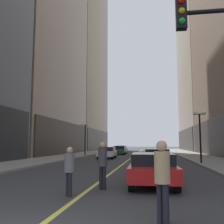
{
  "coord_description": "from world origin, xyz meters",
  "views": [
    {
      "loc": [
        2.32,
        -4.25,
        1.73
      ],
      "look_at": [
        -3.16,
        32.76,
        6.26
      ],
      "focal_mm": 41.63,
      "sensor_mm": 36.0,
      "label": 1
    }
  ],
  "objects_px": {
    "pedestrian_with_orange_bag": "(103,162)",
    "street_lamp_left_far": "(85,132)",
    "car_silver": "(158,157)",
    "car_red": "(153,168)",
    "car_white": "(107,152)",
    "pedestrian_in_grey_suit": "(69,168)",
    "pedestrian_in_tan_trench": "(162,175)",
    "street_lamp_right_mid": "(200,125)",
    "car_green": "(120,150)",
    "car_grey": "(121,149)"
  },
  "relations": [
    {
      "from": "car_white",
      "to": "street_lamp_right_mid",
      "type": "height_order",
      "value": "street_lamp_right_mid"
    },
    {
      "from": "pedestrian_with_orange_bag",
      "to": "pedestrian_in_tan_trench",
      "type": "height_order",
      "value": "pedestrian_in_tan_trench"
    },
    {
      "from": "street_lamp_right_mid",
      "to": "car_white",
      "type": "bearing_deg",
      "value": 141.25
    },
    {
      "from": "pedestrian_in_tan_trench",
      "to": "car_silver",
      "type": "bearing_deg",
      "value": 88.88
    },
    {
      "from": "car_green",
      "to": "pedestrian_in_tan_trench",
      "type": "height_order",
      "value": "pedestrian_in_tan_trench"
    },
    {
      "from": "street_lamp_left_far",
      "to": "street_lamp_right_mid",
      "type": "distance_m",
      "value": 17.4
    },
    {
      "from": "car_green",
      "to": "car_red",
      "type": "bearing_deg",
      "value": -80.6
    },
    {
      "from": "car_red",
      "to": "street_lamp_right_mid",
      "type": "height_order",
      "value": "street_lamp_right_mid"
    },
    {
      "from": "car_white",
      "to": "pedestrian_in_tan_trench",
      "type": "height_order",
      "value": "pedestrian_in_tan_trench"
    },
    {
      "from": "street_lamp_left_far",
      "to": "pedestrian_in_tan_trench",
      "type": "bearing_deg",
      "value": -72.47
    },
    {
      "from": "car_green",
      "to": "pedestrian_with_orange_bag",
      "type": "height_order",
      "value": "pedestrian_with_orange_bag"
    },
    {
      "from": "pedestrian_in_tan_trench",
      "to": "street_lamp_left_far",
      "type": "height_order",
      "value": "street_lamp_left_far"
    },
    {
      "from": "car_red",
      "to": "pedestrian_with_orange_bag",
      "type": "relative_size",
      "value": 2.56
    },
    {
      "from": "car_silver",
      "to": "car_grey",
      "type": "distance_m",
      "value": 29.18
    },
    {
      "from": "car_silver",
      "to": "car_white",
      "type": "bearing_deg",
      "value": 118.27
    },
    {
      "from": "car_green",
      "to": "pedestrian_in_grey_suit",
      "type": "bearing_deg",
      "value": -86.21
    },
    {
      "from": "pedestrian_with_orange_bag",
      "to": "street_lamp_left_far",
      "type": "distance_m",
      "value": 25.37
    },
    {
      "from": "pedestrian_with_orange_bag",
      "to": "street_lamp_right_mid",
      "type": "height_order",
      "value": "street_lamp_right_mid"
    },
    {
      "from": "car_silver",
      "to": "pedestrian_in_tan_trench",
      "type": "height_order",
      "value": "pedestrian_in_tan_trench"
    },
    {
      "from": "car_green",
      "to": "car_grey",
      "type": "bearing_deg",
      "value": 94.65
    },
    {
      "from": "car_red",
      "to": "pedestrian_with_orange_bag",
      "type": "xyz_separation_m",
      "value": [
        -1.89,
        -1.25,
        0.32
      ]
    },
    {
      "from": "pedestrian_in_tan_trench",
      "to": "pedestrian_in_grey_suit",
      "type": "xyz_separation_m",
      "value": [
        -2.91,
        2.6,
        -0.12
      ]
    },
    {
      "from": "car_grey",
      "to": "pedestrian_with_orange_bag",
      "type": "distance_m",
      "value": 38.41
    },
    {
      "from": "pedestrian_with_orange_bag",
      "to": "street_lamp_left_far",
      "type": "xyz_separation_m",
      "value": [
        -6.9,
        24.32,
        2.22
      ]
    },
    {
      "from": "car_grey",
      "to": "street_lamp_left_far",
      "type": "distance_m",
      "value": 14.53
    },
    {
      "from": "car_silver",
      "to": "pedestrian_in_tan_trench",
      "type": "xyz_separation_m",
      "value": [
        -0.27,
        -13.71,
        0.33
      ]
    },
    {
      "from": "car_red",
      "to": "car_green",
      "type": "relative_size",
      "value": 0.97
    },
    {
      "from": "car_silver",
      "to": "pedestrian_in_tan_trench",
      "type": "relative_size",
      "value": 2.35
    },
    {
      "from": "pedestrian_with_orange_bag",
      "to": "pedestrian_in_grey_suit",
      "type": "relative_size",
      "value": 1.11
    },
    {
      "from": "car_red",
      "to": "car_white",
      "type": "xyz_separation_m",
      "value": [
        -4.99,
        18.5,
        -0.0
      ]
    },
    {
      "from": "pedestrian_with_orange_bag",
      "to": "pedestrian_in_tan_trench",
      "type": "xyz_separation_m",
      "value": [
        2.06,
        -4.05,
        0.01
      ]
    },
    {
      "from": "car_silver",
      "to": "car_green",
      "type": "bearing_deg",
      "value": 104.18
    },
    {
      "from": "car_silver",
      "to": "car_red",
      "type": "bearing_deg",
      "value": -92.97
    },
    {
      "from": "car_silver",
      "to": "pedestrian_in_tan_trench",
      "type": "distance_m",
      "value": 13.72
    },
    {
      "from": "street_lamp_right_mid",
      "to": "pedestrian_in_grey_suit",
      "type": "bearing_deg",
      "value": -115.76
    },
    {
      "from": "pedestrian_in_grey_suit",
      "to": "car_silver",
      "type": "bearing_deg",
      "value": 74.05
    },
    {
      "from": "car_grey",
      "to": "pedestrian_in_tan_trench",
      "type": "xyz_separation_m",
      "value": [
        5.65,
        -42.29,
        0.33
      ]
    },
    {
      "from": "pedestrian_in_tan_trench",
      "to": "car_red",
      "type": "bearing_deg",
      "value": 91.83
    },
    {
      "from": "pedestrian_in_tan_trench",
      "to": "street_lamp_right_mid",
      "type": "xyz_separation_m",
      "value": [
        3.84,
        16.58,
        2.21
      ]
    },
    {
      "from": "street_lamp_right_mid",
      "to": "car_silver",
      "type": "bearing_deg",
      "value": -141.21
    },
    {
      "from": "pedestrian_in_tan_trench",
      "to": "car_white",
      "type": "bearing_deg",
      "value": 102.23
    },
    {
      "from": "pedestrian_in_tan_trench",
      "to": "street_lamp_right_mid",
      "type": "bearing_deg",
      "value": 76.96
    },
    {
      "from": "car_white",
      "to": "pedestrian_in_grey_suit",
      "type": "relative_size",
      "value": 2.69
    },
    {
      "from": "car_red",
      "to": "pedestrian_in_grey_suit",
      "type": "height_order",
      "value": "pedestrian_in_grey_suit"
    },
    {
      "from": "car_grey",
      "to": "pedestrian_with_orange_bag",
      "type": "relative_size",
      "value": 2.58
    },
    {
      "from": "car_white",
      "to": "pedestrian_with_orange_bag",
      "type": "bearing_deg",
      "value": -81.08
    },
    {
      "from": "car_silver",
      "to": "pedestrian_with_orange_bag",
      "type": "bearing_deg",
      "value": -103.54
    },
    {
      "from": "car_green",
      "to": "street_lamp_right_mid",
      "type": "relative_size",
      "value": 1.06
    },
    {
      "from": "car_silver",
      "to": "street_lamp_right_mid",
      "type": "relative_size",
      "value": 0.95
    },
    {
      "from": "car_grey",
      "to": "street_lamp_right_mid",
      "type": "bearing_deg",
      "value": -69.73
    }
  ]
}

